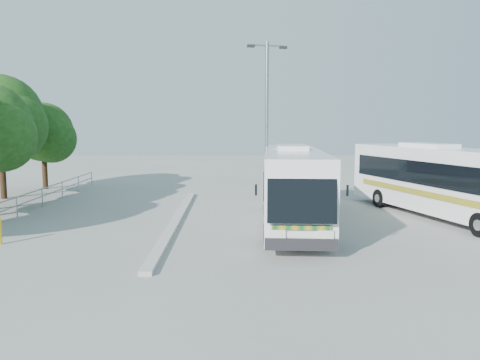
{
  "coord_description": "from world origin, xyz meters",
  "views": [
    {
      "loc": [
        0.19,
        -19.07,
        4.3
      ],
      "look_at": [
        0.6,
        2.87,
        1.77
      ],
      "focal_mm": 35.0,
      "sensor_mm": 36.0,
      "label": 1
    }
  ],
  "objects_px": {
    "lamppost": "(267,118)",
    "coach_main": "(292,184)",
    "tree_far_d": "(1,117)",
    "coach_adjacent": "(441,180)",
    "tree_far_e": "(44,132)"
  },
  "relations": [
    {
      "from": "coach_adjacent",
      "to": "lamppost",
      "type": "bearing_deg",
      "value": 148.73
    },
    {
      "from": "tree_far_e",
      "to": "lamppost",
      "type": "relative_size",
      "value": 0.7
    },
    {
      "from": "tree_far_e",
      "to": "coach_adjacent",
      "type": "xyz_separation_m",
      "value": [
        22.64,
        -10.81,
        -2.09
      ]
    },
    {
      "from": "tree_far_e",
      "to": "lamppost",
      "type": "distance_m",
      "value": 16.9
    },
    {
      "from": "tree_far_e",
      "to": "coach_main",
      "type": "bearing_deg",
      "value": -37.75
    },
    {
      "from": "coach_main",
      "to": "tree_far_d",
      "type": "bearing_deg",
      "value": 159.62
    },
    {
      "from": "coach_main",
      "to": "tree_far_e",
      "type": "bearing_deg",
      "value": 146.75
    },
    {
      "from": "lamppost",
      "to": "coach_main",
      "type": "bearing_deg",
      "value": -90.16
    },
    {
      "from": "tree_far_e",
      "to": "coach_main",
      "type": "height_order",
      "value": "tree_far_e"
    },
    {
      "from": "tree_far_e",
      "to": "lamppost",
      "type": "bearing_deg",
      "value": -29.93
    },
    {
      "from": "tree_far_d",
      "to": "coach_adjacent",
      "type": "bearing_deg",
      "value": -15.13
    },
    {
      "from": "coach_main",
      "to": "coach_adjacent",
      "type": "bearing_deg",
      "value": 14.1
    },
    {
      "from": "tree_far_d",
      "to": "coach_main",
      "type": "height_order",
      "value": "tree_far_d"
    },
    {
      "from": "tree_far_e",
      "to": "coach_adjacent",
      "type": "distance_m",
      "value": 25.17
    },
    {
      "from": "coach_adjacent",
      "to": "tree_far_e",
      "type": "bearing_deg",
      "value": 139.78
    }
  ]
}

